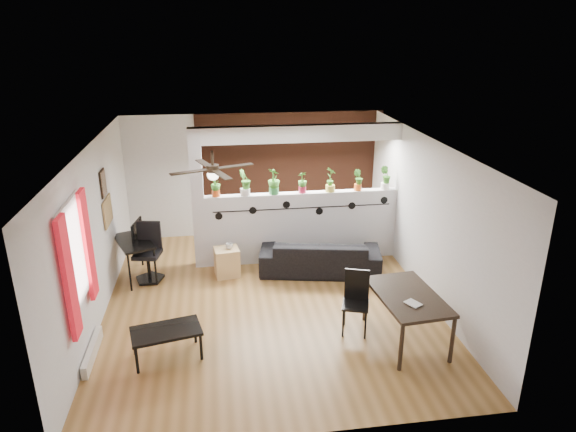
# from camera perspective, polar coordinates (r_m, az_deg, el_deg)

# --- Properties ---
(room_shell) EXTENTS (6.30, 7.10, 2.90)m
(room_shell) POSITION_cam_1_polar(r_m,az_deg,el_deg) (8.00, -2.26, -1.21)
(room_shell) COLOR brown
(room_shell) RESTS_ON ground
(partition_wall) EXTENTS (3.60, 0.18, 1.35)m
(partition_wall) POSITION_cam_1_polar(r_m,az_deg,el_deg) (9.71, 1.56, -1.18)
(partition_wall) COLOR #BCBCC1
(partition_wall) RESTS_ON ground
(ceiling_header) EXTENTS (3.60, 0.18, 0.30)m
(ceiling_header) POSITION_cam_1_polar(r_m,az_deg,el_deg) (9.21, 1.66, 9.15)
(ceiling_header) COLOR silver
(ceiling_header) RESTS_ON room_shell
(pier_column) EXTENTS (0.22, 0.20, 2.60)m
(pier_column) POSITION_cam_1_polar(r_m,az_deg,el_deg) (9.38, -9.99, 1.79)
(pier_column) COLOR #BCBCC1
(pier_column) RESTS_ON ground
(brick_panel) EXTENTS (3.90, 0.05, 2.60)m
(brick_panel) POSITION_cam_1_polar(r_m,az_deg,el_deg) (10.89, 0.29, 4.70)
(brick_panel) COLOR #9A492C
(brick_panel) RESTS_ON ground
(vine_decal) EXTENTS (3.31, 0.01, 0.30)m
(vine_decal) POSITION_cam_1_polar(r_m,az_deg,el_deg) (9.48, 1.68, 0.89)
(vine_decal) COLOR black
(vine_decal) RESTS_ON partition_wall
(window_assembly) EXTENTS (0.09, 1.30, 1.55)m
(window_assembly) POSITION_cam_1_polar(r_m,az_deg,el_deg) (7.01, -22.49, -4.18)
(window_assembly) COLOR white
(window_assembly) RESTS_ON room_shell
(baseboard_heater) EXTENTS (0.08, 1.00, 0.18)m
(baseboard_heater) POSITION_cam_1_polar(r_m,az_deg,el_deg) (7.67, -20.92, -13.88)
(baseboard_heater) COLOR silver
(baseboard_heater) RESTS_ON ground
(corkboard) EXTENTS (0.03, 0.60, 0.45)m
(corkboard) POSITION_cam_1_polar(r_m,az_deg,el_deg) (9.02, -19.41, 0.50)
(corkboard) COLOR olive
(corkboard) RESTS_ON room_shell
(framed_art) EXTENTS (0.03, 0.34, 0.44)m
(framed_art) POSITION_cam_1_polar(r_m,az_deg,el_deg) (8.83, -19.86, 3.44)
(framed_art) COLOR #8C7259
(framed_art) RESTS_ON room_shell
(ceiling_fan) EXTENTS (1.19, 1.19, 0.43)m
(ceiling_fan) POSITION_cam_1_polar(r_m,az_deg,el_deg) (7.36, -8.35, 4.99)
(ceiling_fan) COLOR black
(ceiling_fan) RESTS_ON room_shell
(potted_plant_0) EXTENTS (0.25, 0.26, 0.41)m
(potted_plant_0) POSITION_cam_1_polar(r_m,az_deg,el_deg) (9.29, -8.05, 3.45)
(potted_plant_0) COLOR #C74A17
(potted_plant_0) RESTS_ON partition_wall
(potted_plant_1) EXTENTS (0.32, 0.29, 0.48)m
(potted_plant_1) POSITION_cam_1_polar(r_m,az_deg,el_deg) (9.30, -4.81, 3.81)
(potted_plant_1) COLOR silver
(potted_plant_1) RESTS_ON partition_wall
(potted_plant_2) EXTENTS (0.32, 0.32, 0.48)m
(potted_plant_2) POSITION_cam_1_polar(r_m,az_deg,el_deg) (9.34, -1.58, 3.96)
(potted_plant_2) COLOR #318843
(potted_plant_2) RESTS_ON partition_wall
(potted_plant_3) EXTENTS (0.24, 0.22, 0.40)m
(potted_plant_3) POSITION_cam_1_polar(r_m,az_deg,el_deg) (9.42, 1.61, 3.84)
(potted_plant_3) COLOR #C31F41
(potted_plant_3) RESTS_ON partition_wall
(potted_plant_4) EXTENTS (0.29, 0.31, 0.47)m
(potted_plant_4) POSITION_cam_1_polar(r_m,az_deg,el_deg) (9.51, 4.75, 4.18)
(potted_plant_4) COLOR gold
(potted_plant_4) RESTS_ON partition_wall
(potted_plant_5) EXTENTS (0.25, 0.23, 0.40)m
(potted_plant_5) POSITION_cam_1_polar(r_m,az_deg,el_deg) (9.65, 7.80, 4.05)
(potted_plant_5) COLOR #DB5919
(potted_plant_5) RESTS_ON partition_wall
(potted_plant_6) EXTENTS (0.29, 0.27, 0.44)m
(potted_plant_6) POSITION_cam_1_polar(r_m,az_deg,el_deg) (9.80, 10.78, 4.27)
(potted_plant_6) COLOR white
(potted_plant_6) RESTS_ON partition_wall
(sofa) EXTENTS (2.18, 1.19, 0.60)m
(sofa) POSITION_cam_1_polar(r_m,az_deg,el_deg) (9.39, 3.58, -4.48)
(sofa) COLOR black
(sofa) RESTS_ON ground
(cube_shelf) EXTENTS (0.47, 0.43, 0.52)m
(cube_shelf) POSITION_cam_1_polar(r_m,az_deg,el_deg) (9.31, -6.79, -5.10)
(cube_shelf) COLOR tan
(cube_shelf) RESTS_ON ground
(cup) EXTENTS (0.13, 0.13, 0.10)m
(cup) POSITION_cam_1_polar(r_m,az_deg,el_deg) (9.18, -6.56, -3.34)
(cup) COLOR gray
(cup) RESTS_ON cube_shelf
(computer_desk) EXTENTS (0.85, 1.11, 0.72)m
(computer_desk) POSITION_cam_1_polar(r_m,az_deg,el_deg) (9.40, -16.75, -3.00)
(computer_desk) COLOR black
(computer_desk) RESTS_ON ground
(monitor) EXTENTS (0.30, 0.10, 0.17)m
(monitor) POSITION_cam_1_polar(r_m,az_deg,el_deg) (9.48, -16.72, -1.80)
(monitor) COLOR black
(monitor) RESTS_ON computer_desk
(office_chair) EXTENTS (0.54, 0.54, 1.03)m
(office_chair) POSITION_cam_1_polar(r_m,az_deg,el_deg) (9.34, -15.21, -4.29)
(office_chair) COLOR black
(office_chair) RESTS_ON ground
(dining_table) EXTENTS (0.93, 1.40, 0.73)m
(dining_table) POSITION_cam_1_polar(r_m,az_deg,el_deg) (7.44, 13.15, -9.02)
(dining_table) COLOR black
(dining_table) RESTS_ON ground
(book) EXTENTS (0.24, 0.26, 0.02)m
(book) POSITION_cam_1_polar(r_m,az_deg,el_deg) (7.12, 13.30, -9.63)
(book) COLOR gray
(book) RESTS_ON dining_table
(folding_chair) EXTENTS (0.48, 0.48, 0.94)m
(folding_chair) POSITION_cam_1_polar(r_m,az_deg,el_deg) (7.62, 7.58, -8.77)
(folding_chair) COLOR black
(folding_chair) RESTS_ON ground
(coffee_table) EXTENTS (1.00, 0.69, 0.43)m
(coffee_table) POSITION_cam_1_polar(r_m,az_deg,el_deg) (7.23, -13.39, -12.51)
(coffee_table) COLOR black
(coffee_table) RESTS_ON ground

